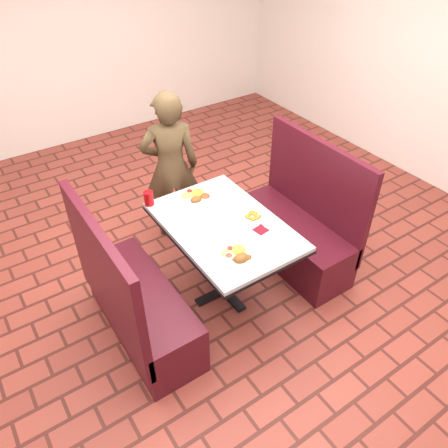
{
  "coord_description": "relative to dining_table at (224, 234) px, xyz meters",
  "views": [
    {
      "loc": [
        -1.48,
        -2.2,
        2.83
      ],
      "look_at": [
        0.0,
        0.0,
        0.75
      ],
      "focal_mm": 35.0,
      "sensor_mm": 36.0,
      "label": 1
    }
  ],
  "objects": [
    {
      "name": "room",
      "position": [
        0.0,
        0.0,
        1.26
      ],
      "size": [
        7.0,
        7.04,
        2.82
      ],
      "color": "#993F32",
      "rests_on": "ground"
    },
    {
      "name": "dining_table",
      "position": [
        0.0,
        0.0,
        0.0
      ],
      "size": [
        0.81,
        1.21,
        0.75
      ],
      "color": "silver",
      "rests_on": "ground"
    },
    {
      "name": "booth_bench_left",
      "position": [
        -0.8,
        0.0,
        -0.32
      ],
      "size": [
        0.47,
        1.2,
        1.17
      ],
      "color": "#4D111C",
      "rests_on": "ground"
    },
    {
      "name": "booth_bench_right",
      "position": [
        0.8,
        0.0,
        -0.32
      ],
      "size": [
        0.47,
        1.2,
        1.17
      ],
      "color": "#4D111C",
      "rests_on": "ground"
    },
    {
      "name": "diner_person",
      "position": [
        0.07,
        1.0,
        0.08
      ],
      "size": [
        0.63,
        0.52,
        1.47
      ],
      "primitive_type": "imported",
      "rotation": [
        0.0,
        0.0,
        2.78
      ],
      "color": "brown",
      "rests_on": "ground"
    },
    {
      "name": "near_dinner_plate",
      "position": [
        -0.13,
        -0.36,
        0.12
      ],
      "size": [
        0.26,
        0.26,
        0.08
      ],
      "rotation": [
        0.0,
        0.0,
        -0.36
      ],
      "color": "white",
      "rests_on": "dining_table"
    },
    {
      "name": "far_dinner_plate",
      "position": [
        0.01,
        0.43,
        0.12
      ],
      "size": [
        0.29,
        0.29,
        0.08
      ],
      "rotation": [
        0.0,
        0.0,
        0.41
      ],
      "color": "white",
      "rests_on": "dining_table"
    },
    {
      "name": "plantain_plate",
      "position": [
        0.23,
        -0.06,
        0.11
      ],
      "size": [
        0.19,
        0.19,
        0.03
      ],
      "rotation": [
        0.0,
        0.0,
        0.23
      ],
      "color": "white",
      "rests_on": "dining_table"
    },
    {
      "name": "maroon_napkin",
      "position": [
        0.19,
        -0.22,
        0.1
      ],
      "size": [
        0.11,
        0.11,
        0.0
      ],
      "primitive_type": "cube",
      "rotation": [
        0.0,
        0.0,
        0.14
      ],
      "color": "maroon",
      "rests_on": "dining_table"
    },
    {
      "name": "spoon_utensil",
      "position": [
        0.24,
        -0.17,
        0.1
      ],
      "size": [
        0.09,
        0.13,
        0.0
      ],
      "primitive_type": "cube",
      "rotation": [
        0.0,
        0.0,
        0.58
      ],
      "color": "silver",
      "rests_on": "dining_table"
    },
    {
      "name": "red_tumbler",
      "position": [
        -0.36,
        0.56,
        0.16
      ],
      "size": [
        0.08,
        0.08,
        0.12
      ],
      "primitive_type": "cylinder",
      "color": "#AD0B0E",
      "rests_on": "dining_table"
    },
    {
      "name": "paper_napkin",
      "position": [
        0.25,
        -0.46,
        0.1
      ],
      "size": [
        0.26,
        0.23,
        0.01
      ],
      "primitive_type": "cube",
      "rotation": [
        0.0,
        0.0,
        -0.42
      ],
      "color": "white",
      "rests_on": "dining_table"
    },
    {
      "name": "knife_utensil",
      "position": [
        -0.09,
        -0.39,
        0.11
      ],
      "size": [
        0.03,
        0.18,
        0.0
      ],
      "primitive_type": "cube",
      "rotation": [
        0.0,
        0.0,
        0.11
      ],
      "color": "silver",
      "rests_on": "dining_table"
    },
    {
      "name": "fork_utensil",
      "position": [
        -0.13,
        -0.37,
        0.11
      ],
      "size": [
        0.02,
        0.16,
        0.0
      ],
      "primitive_type": "cube",
      "rotation": [
        0.0,
        0.0,
        -0.08
      ],
      "color": "silver",
      "rests_on": "dining_table"
    },
    {
      "name": "lettuce_shreds",
      "position": [
        0.04,
        0.06,
        0.1
      ],
      "size": [
        0.28,
        0.32,
        0.0
      ],
      "primitive_type": null,
      "color": "#96C950",
      "rests_on": "dining_table"
    }
  ]
}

